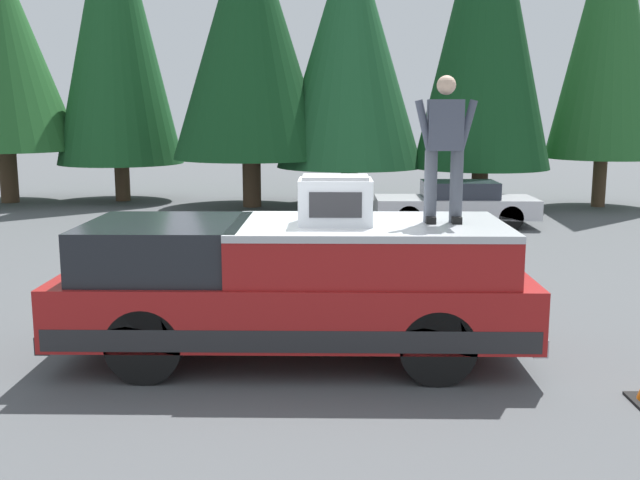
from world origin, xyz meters
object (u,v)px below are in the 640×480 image
(pickup_truck, at_px, (295,286))
(compressor_unit, at_px, (335,200))
(parked_car_silver, at_px, (456,204))
(person_on_truck_bed, at_px, (445,145))

(pickup_truck, bearing_deg, compressor_unit, -102.65)
(compressor_unit, bearing_deg, parked_car_silver, -16.91)
(parked_car_silver, bearing_deg, person_on_truck_bed, 169.48)
(parked_car_silver, bearing_deg, pickup_truck, 160.52)
(pickup_truck, distance_m, parked_car_silver, 10.98)
(pickup_truck, relative_size, person_on_truck_bed, 3.28)
(person_on_truck_bed, bearing_deg, parked_car_silver, -10.52)
(compressor_unit, bearing_deg, pickup_truck, 77.35)
(compressor_unit, relative_size, person_on_truck_bed, 0.50)
(pickup_truck, xyz_separation_m, compressor_unit, (-0.11, -0.48, 1.05))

